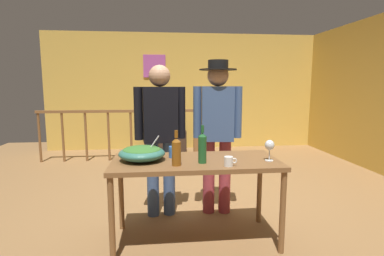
{
  "coord_description": "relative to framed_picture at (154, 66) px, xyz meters",
  "views": [
    {
      "loc": [
        -0.55,
        -3.49,
        1.44
      ],
      "look_at": [
        -0.24,
        -0.57,
        1.02
      ],
      "focal_mm": 28.09,
      "sensor_mm": 36.0,
      "label": 1
    }
  ],
  "objects": [
    {
      "name": "ground_plane",
      "position": [
        0.66,
        -3.29,
        -1.85
      ],
      "size": [
        8.7,
        8.7,
        0.0
      ],
      "primitive_type": "plane",
      "color": "olive"
    },
    {
      "name": "back_wall",
      "position": [
        0.66,
        0.06,
        -0.56
      ],
      "size": [
        6.08,
        0.1,
        2.57
      ],
      "primitive_type": "cube",
      "color": "gold",
      "rests_on": "ground_plane"
    },
    {
      "name": "mug_blue",
      "position": [
        0.22,
        -4.04,
        -1.03
      ],
      "size": [
        0.11,
        0.08,
        0.11
      ],
      "color": "#3866B2",
      "rests_on": "serving_table"
    },
    {
      "name": "wine_bottle_amber",
      "position": [
        0.24,
        -4.32,
        -0.96
      ],
      "size": [
        0.08,
        0.08,
        0.3
      ],
      "color": "brown",
      "rests_on": "serving_table"
    },
    {
      "name": "wine_glass",
      "position": [
        1.07,
        -4.25,
        -0.95
      ],
      "size": [
        0.08,
        0.08,
        0.19
      ],
      "color": "silver",
      "rests_on": "serving_table"
    },
    {
      "name": "wine_bottle_green",
      "position": [
        0.47,
        -4.26,
        -0.94
      ],
      "size": [
        0.07,
        0.07,
        0.33
      ],
      "color": "#1E5628",
      "rests_on": "serving_table"
    },
    {
      "name": "framed_picture",
      "position": [
        0.0,
        0.0,
        0.0
      ],
      "size": [
        0.48,
        0.03,
        0.49
      ],
      "primitive_type": "cube",
      "color": "#AD4EA1"
    },
    {
      "name": "serving_table",
      "position": [
        0.42,
        -4.15,
        -1.16
      ],
      "size": [
        1.5,
        0.68,
        0.77
      ],
      "color": "brown",
      "rests_on": "ground_plane"
    },
    {
      "name": "salad_bowl",
      "position": [
        -0.06,
        -4.12,
        -1.01
      ],
      "size": [
        0.41,
        0.41,
        0.23
      ],
      "color": "#337060",
      "rests_on": "serving_table"
    },
    {
      "name": "flat_screen_tv",
      "position": [
        0.21,
        -0.32,
        -1.16
      ],
      "size": [
        0.51,
        0.12,
        0.39
      ],
      "color": "black",
      "rests_on": "tv_console"
    },
    {
      "name": "person_standing_right",
      "position": [
        0.73,
        -3.56,
        -0.84
      ],
      "size": [
        0.53,
        0.4,
        1.7
      ],
      "rotation": [
        0.0,
        0.0,
        3.03
      ],
      "color": "#9E3842",
      "rests_on": "ground_plane"
    },
    {
      "name": "person_standing_left",
      "position": [
        0.11,
        -3.56,
        -0.88
      ],
      "size": [
        0.55,
        0.26,
        1.65
      ],
      "rotation": [
        0.0,
        0.0,
        3.25
      ],
      "color": "#3D5684",
      "rests_on": "ground_plane"
    },
    {
      "name": "side_wall_right",
      "position": [
        3.7,
        -2.28,
        -0.56
      ],
      "size": [
        0.1,
        5.02,
        2.57
      ],
      "primitive_type": "cube",
      "color": "gold",
      "rests_on": "ground_plane"
    },
    {
      "name": "stair_railing",
      "position": [
        -0.23,
        -1.01,
        -1.23
      ],
      "size": [
        3.03,
        0.1,
        1.02
      ],
      "color": "brown",
      "rests_on": "ground_plane"
    },
    {
      "name": "mug_white",
      "position": [
        0.67,
        -4.39,
        -1.04
      ],
      "size": [
        0.11,
        0.07,
        0.08
      ],
      "color": "white",
      "rests_on": "serving_table"
    },
    {
      "name": "tv_console",
      "position": [
        0.21,
        -0.29,
        -1.62
      ],
      "size": [
        0.9,
        0.4,
        0.46
      ],
      "primitive_type": "cube",
      "color": "#38281E",
      "rests_on": "ground_plane"
    }
  ]
}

